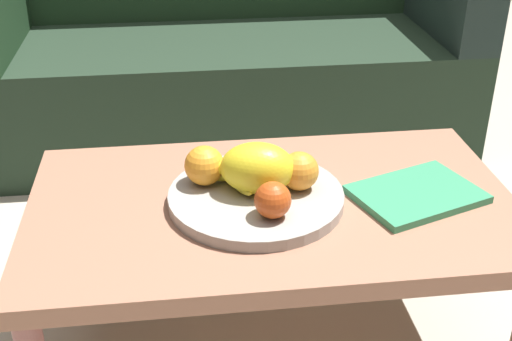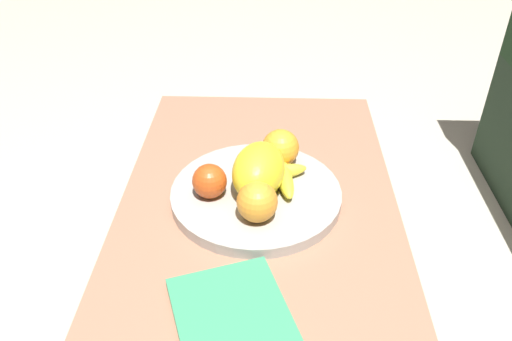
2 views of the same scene
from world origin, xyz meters
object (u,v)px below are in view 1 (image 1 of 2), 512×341
Objects in this scene: couch at (228,57)px; orange_front at (299,171)px; coffee_table at (272,219)px; orange_left at (204,165)px; apple_front at (273,200)px; magazine at (417,194)px; melon_large_front at (257,167)px; fruit_bowl at (256,197)px; banana_bunch at (238,172)px.

couch is 1.20m from orange_front.
coffee_table is 0.18m from orange_left.
couch is 1.29m from apple_front.
melon_large_front is at bearing 155.12° from magazine.
melon_large_front reaches higher than orange_front.
apple_front is 0.33m from magazine.
apple_front is (0.02, -0.10, -0.02)m from melon_large_front.
magazine is (0.29, -1.21, 0.10)m from couch.
melon_large_front is at bearing 64.32° from fruit_bowl.
orange_front is (0.09, -0.00, -0.01)m from melon_large_front.
banana_bunch reaches higher than fruit_bowl.
melon_large_front is 0.09m from orange_front.
apple_front is 0.15m from banana_bunch.
orange_front reaches higher than apple_front.
apple_front is at bearing -98.71° from coffee_table.
orange_left is at bearing 166.05° from orange_front.
coffee_table is at bearing -4.61° from melon_large_front.
banana_bunch is at bearing 161.47° from orange_front.
orange_left is 0.44m from magazine.
orange_front is 0.12m from apple_front.
melon_large_front is 0.34m from magazine.
apple_front is (-0.07, -0.10, -0.00)m from orange_front.
coffee_table is 1.19m from couch.
fruit_bowl is 2.38× the size of melon_large_front.
couch is at bearing 88.97° from apple_front.
banana_bunch is (-0.12, 0.04, -0.01)m from orange_front.
couch is (0.01, 1.18, -0.05)m from coffee_table.
magazine reaches higher than coffee_table.
fruit_bowl is 0.11m from apple_front.
fruit_bowl is at bearing -177.85° from orange_front.
melon_large_front is at bearing -22.16° from orange_left.
melon_large_front reaches higher than fruit_bowl.
orange_front is at bearing -18.53° from banana_bunch.
orange_left is at bearing 129.91° from apple_front.
fruit_bowl is at bearing -54.16° from banana_bunch.
couch is at bearing 88.09° from melon_large_front.
orange_left is at bearing 157.84° from melon_large_front.
orange_left is at bearing 150.77° from magazine.
apple_front is at bearing -69.38° from banana_bunch.
apple_front is at bearing 173.24° from magazine.
couch reaches higher than coffee_table.
melon_large_front is 0.11m from orange_left.
orange_left is 0.33× the size of magazine.
orange_left is 0.19m from apple_front.
fruit_bowl is 5.03× the size of apple_front.
fruit_bowl is (-0.04, -1.19, 0.10)m from couch.
orange_front is 0.25m from magazine.
magazine is (0.31, 0.07, -0.05)m from apple_front.
magazine is (0.30, -0.03, 0.05)m from coffee_table.
magazine is (0.36, -0.06, -0.04)m from banana_bunch.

